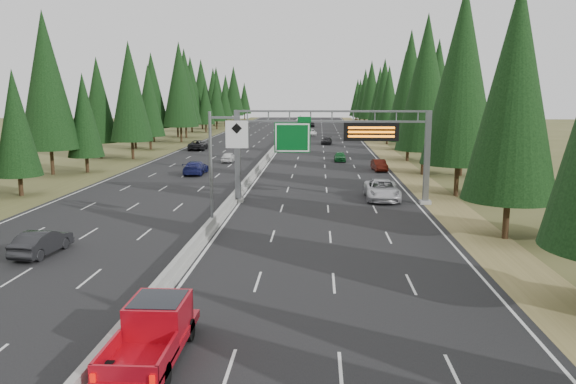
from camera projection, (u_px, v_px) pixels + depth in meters
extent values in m
cube|color=black|center=(275.00, 150.00, 92.35)|extent=(32.00, 260.00, 0.08)
cube|color=olive|center=(384.00, 151.00, 91.40)|extent=(3.60, 260.00, 0.06)
cube|color=#484A22|center=(168.00, 150.00, 93.32)|extent=(3.60, 260.00, 0.06)
cube|color=gray|center=(275.00, 149.00, 92.32)|extent=(0.70, 260.00, 0.30)
cube|color=gray|center=(275.00, 147.00, 92.25)|extent=(0.30, 260.00, 0.60)
cube|color=slate|center=(238.00, 157.00, 47.40)|extent=(0.45, 0.45, 7.80)
cube|color=gray|center=(238.00, 200.00, 48.05)|extent=(0.90, 0.90, 0.30)
cube|color=slate|center=(427.00, 158.00, 46.54)|extent=(0.45, 0.45, 7.80)
cube|color=gray|center=(425.00, 202.00, 47.19)|extent=(0.90, 0.90, 0.30)
cube|color=slate|center=(332.00, 111.00, 46.31)|extent=(15.85, 0.35, 0.16)
cube|color=slate|center=(332.00, 121.00, 46.46)|extent=(15.85, 0.35, 0.16)
cube|color=#054C19|center=(292.00, 138.00, 46.62)|extent=(3.00, 0.10, 2.50)
cube|color=silver|center=(292.00, 138.00, 46.56)|extent=(2.85, 0.02, 2.35)
cube|color=#054C19|center=(304.00, 119.00, 46.30)|extent=(1.10, 0.10, 0.45)
cube|color=black|center=(371.00, 132.00, 46.13)|extent=(4.50, 0.40, 1.50)
cube|color=orange|center=(371.00, 128.00, 45.85)|extent=(3.80, 0.02, 0.18)
cube|color=orange|center=(371.00, 132.00, 45.91)|extent=(3.80, 0.02, 0.18)
cube|color=orange|center=(371.00, 136.00, 45.98)|extent=(3.80, 0.02, 0.18)
cylinder|color=slate|center=(211.00, 172.00, 37.57)|extent=(0.20, 0.20, 8.00)
cube|color=gray|center=(212.00, 228.00, 38.24)|extent=(0.50, 0.50, 0.20)
cube|color=slate|center=(225.00, 118.00, 36.89)|extent=(2.00, 0.15, 0.15)
cube|color=silver|center=(237.00, 134.00, 36.92)|extent=(1.50, 0.06, 1.80)
cylinder|color=black|center=(506.00, 219.00, 35.83)|extent=(0.40, 0.40, 2.60)
cone|color=black|center=(515.00, 90.00, 34.43)|extent=(5.85, 5.85, 13.65)
cylinder|color=black|center=(456.00, 180.00, 50.89)|extent=(0.40, 0.40, 2.99)
cone|color=black|center=(462.00, 75.00, 49.28)|extent=(6.72, 6.72, 15.68)
cylinder|color=black|center=(493.00, 186.00, 50.91)|extent=(0.40, 0.40, 1.88)
cone|color=black|center=(497.00, 121.00, 49.90)|extent=(4.22, 4.22, 9.85)
cylinder|color=black|center=(423.00, 162.00, 64.32)|extent=(0.40, 0.40, 2.89)
cone|color=black|center=(426.00, 82.00, 62.76)|extent=(6.50, 6.50, 15.17)
cylinder|color=black|center=(461.00, 167.00, 63.91)|extent=(0.40, 0.40, 1.88)
cone|color=black|center=(463.00, 115.00, 62.89)|extent=(4.24, 4.24, 9.89)
cylinder|color=black|center=(407.00, 151.00, 77.38)|extent=(0.40, 0.40, 2.84)
cone|color=black|center=(410.00, 86.00, 75.84)|extent=(6.39, 6.39, 14.91)
cylinder|color=black|center=(435.00, 152.00, 77.11)|extent=(0.40, 0.40, 2.65)
cone|color=black|center=(437.00, 91.00, 75.68)|extent=(5.95, 5.95, 13.89)
cylinder|color=black|center=(401.00, 143.00, 92.86)|extent=(0.40, 0.40, 2.37)
cone|color=black|center=(403.00, 98.00, 91.58)|extent=(5.33, 5.33, 12.43)
cylinder|color=black|center=(420.00, 143.00, 91.25)|extent=(0.40, 0.40, 2.54)
cone|color=black|center=(422.00, 94.00, 89.88)|extent=(5.73, 5.73, 13.36)
cylinder|color=black|center=(387.00, 138.00, 104.01)|extent=(0.40, 0.40, 2.18)
cone|color=black|center=(388.00, 101.00, 102.84)|extent=(4.89, 4.89, 11.42)
cylinder|color=black|center=(403.00, 136.00, 106.47)|extent=(0.40, 0.40, 2.73)
cone|color=black|center=(405.00, 90.00, 105.00)|extent=(6.14, 6.14, 14.34)
cylinder|color=black|center=(383.00, 132.00, 117.86)|extent=(0.40, 0.40, 2.64)
cone|color=black|center=(384.00, 92.00, 116.43)|extent=(5.94, 5.94, 13.85)
cylinder|color=black|center=(399.00, 133.00, 119.26)|extent=(0.40, 0.40, 2.02)
cone|color=black|center=(400.00, 103.00, 118.17)|extent=(4.54, 4.54, 10.59)
cylinder|color=black|center=(378.00, 129.00, 130.44)|extent=(0.40, 0.40, 2.36)
cone|color=black|center=(379.00, 97.00, 129.17)|extent=(5.30, 5.30, 12.36)
cylinder|color=black|center=(386.00, 129.00, 132.58)|extent=(0.40, 0.40, 1.79)
cone|color=black|center=(387.00, 106.00, 131.61)|extent=(4.02, 4.02, 9.39)
cylinder|color=black|center=(370.00, 124.00, 145.01)|extent=(0.40, 0.40, 2.83)
cone|color=black|center=(371.00, 90.00, 143.48)|extent=(6.36, 6.36, 14.85)
cylinder|color=black|center=(388.00, 125.00, 144.50)|extent=(0.40, 0.40, 2.62)
cone|color=black|center=(389.00, 93.00, 143.08)|extent=(5.90, 5.90, 13.77)
cylinder|color=black|center=(365.00, 122.00, 158.58)|extent=(0.40, 0.40, 2.59)
cone|color=black|center=(365.00, 93.00, 157.19)|extent=(5.82, 5.82, 13.58)
cylinder|color=black|center=(379.00, 122.00, 158.06)|extent=(0.40, 0.40, 2.68)
cone|color=black|center=(380.00, 92.00, 156.61)|extent=(6.03, 6.03, 14.06)
cylinder|color=black|center=(360.00, 120.00, 173.57)|extent=(0.40, 0.40, 2.19)
cone|color=black|center=(360.00, 98.00, 172.39)|extent=(4.93, 4.93, 11.50)
cylinder|color=black|center=(375.00, 121.00, 170.98)|extent=(0.40, 0.40, 2.03)
cone|color=black|center=(375.00, 100.00, 169.88)|extent=(4.57, 4.57, 10.67)
cylinder|color=black|center=(356.00, 119.00, 186.76)|extent=(0.40, 0.40, 1.97)
cone|color=black|center=(356.00, 100.00, 185.70)|extent=(4.44, 4.44, 10.35)
cylinder|color=black|center=(370.00, 117.00, 185.94)|extent=(0.40, 0.40, 3.01)
cone|color=black|center=(371.00, 88.00, 184.31)|extent=(6.78, 6.78, 15.82)
cylinder|color=black|center=(357.00, 117.00, 200.78)|extent=(0.40, 0.40, 2.33)
cone|color=black|center=(358.00, 96.00, 199.53)|extent=(5.24, 5.24, 12.22)
cylinder|color=black|center=(364.00, 116.00, 201.22)|extent=(0.40, 0.40, 2.56)
cone|color=black|center=(365.00, 94.00, 199.84)|extent=(5.77, 5.77, 13.46)
cylinder|color=black|center=(21.00, 186.00, 51.35)|extent=(0.40, 0.40, 1.83)
cone|color=black|center=(16.00, 123.00, 50.36)|extent=(4.12, 4.12, 9.62)
cylinder|color=black|center=(87.00, 164.00, 66.60)|extent=(0.40, 0.40, 1.87)
cone|color=black|center=(84.00, 115.00, 65.59)|extent=(4.20, 4.20, 9.80)
cylinder|color=black|center=(52.00, 162.00, 64.75)|extent=(0.40, 0.40, 2.96)
cone|color=black|center=(46.00, 80.00, 63.15)|extent=(6.65, 6.65, 15.51)
cylinder|color=black|center=(133.00, 150.00, 79.58)|extent=(0.40, 0.40, 2.64)
cone|color=black|center=(130.00, 91.00, 78.16)|extent=(5.93, 5.93, 13.84)
cylinder|color=black|center=(101.00, 150.00, 81.00)|extent=(0.40, 0.40, 2.31)
cone|color=black|center=(98.00, 100.00, 79.76)|extent=(5.19, 5.19, 12.11)
cylinder|color=black|center=(151.00, 143.00, 93.81)|extent=(0.40, 0.40, 2.24)
cone|color=black|center=(149.00, 100.00, 92.59)|extent=(5.05, 5.05, 11.78)
cylinder|color=black|center=(136.00, 143.00, 95.16)|extent=(0.40, 0.40, 1.89)
cone|color=black|center=(134.00, 108.00, 94.14)|extent=(4.26, 4.26, 9.94)
cylinder|color=black|center=(181.00, 134.00, 107.50)|extent=(0.40, 0.40, 3.03)
cone|color=black|center=(180.00, 84.00, 105.86)|extent=(6.81, 6.81, 15.88)
cylinder|color=black|center=(154.00, 135.00, 108.45)|extent=(0.40, 0.40, 2.72)
cone|color=black|center=(152.00, 90.00, 106.98)|extent=(6.13, 6.13, 14.31)
cylinder|color=black|center=(186.00, 131.00, 118.96)|extent=(0.40, 0.40, 2.98)
cone|color=black|center=(185.00, 86.00, 117.35)|extent=(6.70, 6.70, 15.64)
cylinder|color=black|center=(178.00, 131.00, 121.01)|extent=(0.40, 0.40, 2.71)
cone|color=black|center=(176.00, 91.00, 119.55)|extent=(6.09, 6.09, 14.20)
cylinder|color=black|center=(206.00, 128.00, 135.46)|extent=(0.40, 0.40, 1.97)
cone|color=black|center=(205.00, 102.00, 134.39)|extent=(4.44, 4.44, 10.36)
cylinder|color=black|center=(192.00, 126.00, 136.19)|extent=(0.40, 0.40, 2.89)
cone|color=black|center=(191.00, 88.00, 134.63)|extent=(6.51, 6.51, 15.19)
cylinder|color=black|center=(217.00, 125.00, 146.97)|extent=(0.40, 0.40, 2.18)
cone|color=black|center=(216.00, 99.00, 145.80)|extent=(4.90, 4.90, 11.43)
cylinder|color=black|center=(202.00, 123.00, 148.55)|extent=(0.40, 0.40, 2.91)
cone|color=black|center=(201.00, 89.00, 146.98)|extent=(6.55, 6.55, 15.28)
cylinder|color=black|center=(225.00, 123.00, 160.27)|extent=(0.40, 0.40, 2.03)
cone|color=black|center=(225.00, 100.00, 159.17)|extent=(4.58, 4.58, 10.68)
cylinder|color=black|center=(214.00, 121.00, 162.89)|extent=(0.40, 0.40, 2.66)
cone|color=black|center=(213.00, 92.00, 161.45)|extent=(5.99, 5.99, 13.97)
cylinder|color=black|center=(234.00, 119.00, 174.59)|extent=(0.40, 0.40, 2.83)
cone|color=black|center=(234.00, 90.00, 173.06)|extent=(6.37, 6.37, 14.85)
cylinder|color=black|center=(217.00, 119.00, 175.84)|extent=(0.40, 0.40, 2.80)
cone|color=black|center=(216.00, 91.00, 174.32)|extent=(6.31, 6.31, 14.71)
cylinder|color=black|center=(237.00, 119.00, 187.40)|extent=(0.40, 0.40, 2.05)
cone|color=black|center=(236.00, 99.00, 186.29)|extent=(4.60, 4.60, 10.74)
cylinder|color=black|center=(226.00, 118.00, 188.99)|extent=(0.40, 0.40, 2.50)
cone|color=black|center=(226.00, 94.00, 187.64)|extent=(5.63, 5.63, 13.13)
cylinder|color=black|center=(245.00, 117.00, 203.29)|extent=(0.40, 0.40, 2.13)
cone|color=black|center=(244.00, 98.00, 202.14)|extent=(4.78, 4.78, 11.16)
cylinder|color=black|center=(231.00, 117.00, 200.99)|extent=(0.40, 0.40, 1.79)
cone|color=black|center=(230.00, 102.00, 200.02)|extent=(4.02, 4.02, 9.38)
imported|color=silver|center=(382.00, 190.00, 49.00)|extent=(2.93, 6.24, 1.72)
cylinder|color=black|center=(108.00, 374.00, 17.72)|extent=(0.31, 0.84, 0.84)
cylinder|color=black|center=(164.00, 375.00, 17.62)|extent=(0.31, 0.84, 0.84)
cylinder|color=black|center=(142.00, 329.00, 21.11)|extent=(0.31, 0.84, 0.84)
cylinder|color=black|center=(189.00, 330.00, 21.02)|extent=(0.31, 0.84, 0.84)
cube|color=#A90A17|center=(152.00, 345.00, 19.39)|extent=(2.09, 5.86, 0.31)
cube|color=#A90A17|center=(159.00, 314.00, 20.19)|extent=(1.99, 2.30, 1.15)
cube|color=black|center=(158.00, 306.00, 20.14)|extent=(1.78, 1.99, 0.58)
cube|color=#A90A17|center=(106.00, 355.00, 17.84)|extent=(0.10, 2.51, 0.63)
cube|color=#A90A17|center=(168.00, 357.00, 17.73)|extent=(0.10, 2.51, 0.63)
cube|color=#A90A17|center=(123.00, 376.00, 16.55)|extent=(2.09, 0.10, 0.63)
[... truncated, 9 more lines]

